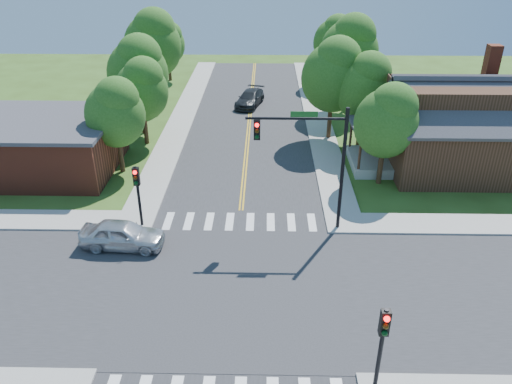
{
  "coord_description": "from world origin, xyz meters",
  "views": [
    {
      "loc": [
        1.44,
        -18.71,
        15.18
      ],
      "look_at": [
        0.95,
        5.84,
        2.2
      ],
      "focal_mm": 35.0,
      "sensor_mm": 36.0,
      "label": 1
    }
  ],
  "objects_px": {
    "signal_pole_se": "(383,335)",
    "car_dgrey": "(250,99)",
    "signal_mast_ne": "(312,150)",
    "signal_pole_nw": "(137,186)",
    "house_ne": "(463,123)",
    "car_silver": "(122,235)"
  },
  "relations": [
    {
      "from": "signal_pole_se",
      "to": "house_ne",
      "type": "distance_m",
      "value": 22.03
    },
    {
      "from": "signal_mast_ne",
      "to": "signal_pole_nw",
      "type": "relative_size",
      "value": 1.89
    },
    {
      "from": "signal_pole_se",
      "to": "car_dgrey",
      "type": "height_order",
      "value": "signal_pole_se"
    },
    {
      "from": "car_silver",
      "to": "signal_pole_se",
      "type": "bearing_deg",
      "value": -124.04
    },
    {
      "from": "signal_mast_ne",
      "to": "car_silver",
      "type": "distance_m",
      "value": 11.04
    },
    {
      "from": "signal_pole_nw",
      "to": "house_ne",
      "type": "distance_m",
      "value": 22.45
    },
    {
      "from": "signal_pole_se",
      "to": "car_silver",
      "type": "relative_size",
      "value": 0.83
    },
    {
      "from": "signal_mast_ne",
      "to": "signal_pole_se",
      "type": "height_order",
      "value": "signal_mast_ne"
    },
    {
      "from": "signal_pole_nw",
      "to": "house_ne",
      "type": "bearing_deg",
      "value": 22.69
    },
    {
      "from": "signal_mast_ne",
      "to": "signal_pole_se",
      "type": "bearing_deg",
      "value": -81.44
    },
    {
      "from": "signal_pole_se",
      "to": "car_dgrey",
      "type": "bearing_deg",
      "value": 99.65
    },
    {
      "from": "signal_mast_ne",
      "to": "car_silver",
      "type": "bearing_deg",
      "value": -168.25
    },
    {
      "from": "signal_mast_ne",
      "to": "house_ne",
      "type": "xyz_separation_m",
      "value": [
        11.19,
        8.65,
        -1.52
      ]
    },
    {
      "from": "signal_pole_se",
      "to": "car_dgrey",
      "type": "distance_m",
      "value": 34.02
    },
    {
      "from": "signal_mast_ne",
      "to": "house_ne",
      "type": "distance_m",
      "value": 14.23
    },
    {
      "from": "signal_pole_nw",
      "to": "car_dgrey",
      "type": "xyz_separation_m",
      "value": [
        5.51,
        22.28,
        -1.96
      ]
    },
    {
      "from": "signal_pole_nw",
      "to": "car_dgrey",
      "type": "height_order",
      "value": "signal_pole_nw"
    },
    {
      "from": "signal_mast_ne",
      "to": "car_dgrey",
      "type": "relative_size",
      "value": 1.38
    },
    {
      "from": "car_silver",
      "to": "car_dgrey",
      "type": "bearing_deg",
      "value": -10.06
    },
    {
      "from": "signal_pole_se",
      "to": "car_silver",
      "type": "bearing_deg",
      "value": 142.11
    },
    {
      "from": "signal_pole_se",
      "to": "signal_pole_nw",
      "type": "distance_m",
      "value": 15.84
    },
    {
      "from": "car_silver",
      "to": "car_dgrey",
      "type": "xyz_separation_m",
      "value": [
        6.03,
        24.36,
        -0.05
      ]
    }
  ]
}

